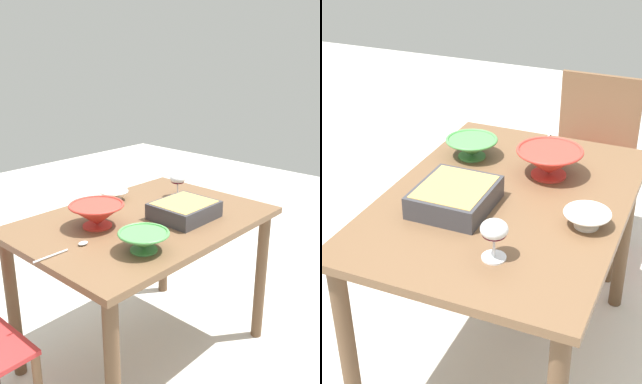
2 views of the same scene
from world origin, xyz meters
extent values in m
plane|color=beige|center=(0.00, 0.00, 0.00)|extent=(8.00, 8.00, 0.00)
cube|color=brown|center=(0.00, 0.00, 0.76)|extent=(1.19, 0.84, 0.03)
cylinder|color=brown|center=(-0.53, -0.36, 0.37)|extent=(0.06, 0.06, 0.74)
cylinder|color=brown|center=(0.53, -0.36, 0.37)|extent=(0.06, 0.06, 0.74)
cylinder|color=brown|center=(-0.53, 0.36, 0.37)|extent=(0.06, 0.06, 0.74)
cylinder|color=brown|center=(0.53, 0.36, 0.37)|extent=(0.06, 0.06, 0.74)
cylinder|color=white|center=(0.36, 0.10, 0.78)|extent=(0.08, 0.08, 0.01)
cylinder|color=white|center=(0.36, 0.10, 0.81)|extent=(0.01, 0.01, 0.07)
ellipsoid|color=white|center=(0.36, 0.10, 0.88)|extent=(0.08, 0.08, 0.06)
ellipsoid|color=#4C0A19|center=(0.36, 0.10, 0.86)|extent=(0.07, 0.07, 0.03)
cube|color=#38383D|center=(0.13, -0.14, 0.81)|extent=(0.28, 0.25, 0.08)
cube|color=tan|center=(0.13, -0.14, 0.85)|extent=(0.26, 0.23, 0.02)
cylinder|color=red|center=(-0.22, 0.09, 0.78)|extent=(0.14, 0.14, 0.01)
cone|color=red|center=(-0.22, 0.09, 0.83)|extent=(0.25, 0.25, 0.10)
torus|color=red|center=(-0.22, 0.09, 0.88)|extent=(0.25, 0.25, 0.01)
cylinder|color=#4C994C|center=(-0.25, -0.25, 0.78)|extent=(0.11, 0.11, 0.01)
cone|color=#4C994C|center=(-0.25, -0.25, 0.82)|extent=(0.20, 0.20, 0.07)
torus|color=#4C994C|center=(-0.25, -0.25, 0.85)|extent=(0.21, 0.21, 0.01)
cylinder|color=white|center=(0.08, 0.31, 0.78)|extent=(0.08, 0.08, 0.01)
cone|color=white|center=(0.08, 0.31, 0.80)|extent=(0.15, 0.15, 0.04)
torus|color=white|center=(0.08, 0.31, 0.83)|extent=(0.16, 0.16, 0.01)
cylinder|color=silver|center=(-0.54, -0.02, 0.78)|extent=(0.15, 0.01, 0.01)
ellipsoid|color=silver|center=(-0.39, -0.03, 0.78)|extent=(0.04, 0.03, 0.01)
camera|label=1|loc=(-1.35, -1.34, 1.52)|focal=39.54mm
camera|label=2|loc=(1.66, 0.61, 1.78)|focal=53.57mm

